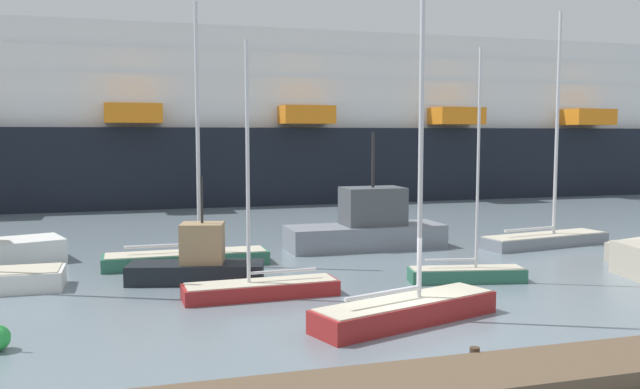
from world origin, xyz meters
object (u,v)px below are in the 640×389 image
(fishing_boat_2, at_px, (368,227))
(fishing_boat_3, at_px, (198,263))
(sailboat_3, at_px, (545,235))
(sailboat_6, at_px, (467,271))
(sailboat_4, at_px, (261,285))
(sailboat_1, at_px, (187,254))
(sailboat_0, at_px, (407,303))
(cruise_ship, at_px, (208,126))

(fishing_boat_2, bearing_deg, fishing_boat_3, -149.72)
(sailboat_3, height_order, sailboat_6, sailboat_3)
(sailboat_4, height_order, fishing_boat_3, sailboat_4)
(sailboat_4, bearing_deg, sailboat_1, -74.45)
(sailboat_0, distance_m, cruise_ship, 40.27)
(sailboat_0, relative_size, sailboat_4, 1.39)
(sailboat_3, bearing_deg, fishing_boat_2, 158.61)
(fishing_boat_3, distance_m, cruise_ship, 33.44)
(sailboat_0, xyz_separation_m, fishing_boat_2, (3.40, 12.40, 0.48))
(fishing_boat_2, bearing_deg, sailboat_0, -105.99)
(sailboat_6, relative_size, fishing_boat_2, 1.13)
(sailboat_4, distance_m, fishing_boat_2, 10.73)
(sailboat_1, distance_m, sailboat_6, 11.58)
(sailboat_4, bearing_deg, cruise_ship, -96.02)
(fishing_boat_2, relative_size, cruise_ship, 0.07)
(sailboat_1, xyz_separation_m, sailboat_4, (1.94, -6.16, -0.11))
(sailboat_4, distance_m, fishing_boat_3, 3.45)
(fishing_boat_2, bearing_deg, sailboat_4, -131.04)
(sailboat_1, xyz_separation_m, sailboat_3, (17.61, 0.07, 0.01))
(cruise_ship, bearing_deg, sailboat_1, -98.70)
(sailboat_0, height_order, sailboat_3, sailboat_0)
(sailboat_1, bearing_deg, sailboat_6, -31.72)
(sailboat_6, bearing_deg, fishing_boat_3, 175.30)
(sailboat_0, distance_m, fishing_boat_3, 8.94)
(sailboat_0, xyz_separation_m, sailboat_3, (12.13, 10.47, -0.04))
(fishing_boat_3, height_order, cruise_ship, cruise_ship)
(fishing_boat_2, relative_size, fishing_boat_3, 1.47)
(sailboat_1, xyz_separation_m, fishing_boat_2, (8.88, 2.00, 0.52))
(sailboat_4, height_order, fishing_boat_2, sailboat_4)
(sailboat_0, relative_size, fishing_boat_2, 1.56)
(sailboat_3, relative_size, sailboat_6, 1.32)
(fishing_boat_2, bearing_deg, sailboat_6, -83.63)
(fishing_boat_2, xyz_separation_m, fishing_boat_3, (-8.75, -5.24, -0.31))
(sailboat_6, distance_m, fishing_boat_3, 10.14)
(sailboat_0, xyz_separation_m, sailboat_6, (4.39, 4.35, -0.15))
(sailboat_4, height_order, cruise_ship, cruise_ship)
(sailboat_0, xyz_separation_m, cruise_ship, (-1.00, 39.86, 5.66))
(sailboat_6, relative_size, fishing_boat_3, 1.66)
(cruise_ship, bearing_deg, sailboat_3, -65.98)
(sailboat_1, bearing_deg, sailboat_0, -62.44)
(sailboat_3, distance_m, sailboat_6, 9.86)
(fishing_boat_3, bearing_deg, fishing_boat_2, 44.59)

